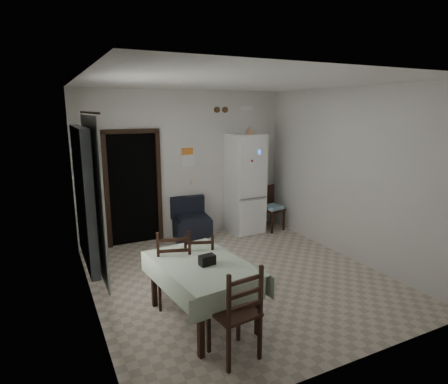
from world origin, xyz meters
TOP-DOWN VIEW (x-y plane):
  - ground at (0.00, 0.00)m, footprint 4.50×4.50m
  - ceiling at (0.00, 0.00)m, footprint 4.20×4.50m
  - wall_back at (0.00, 2.25)m, footprint 4.20×0.02m
  - wall_front at (0.00, -2.25)m, footprint 4.20×0.02m
  - wall_left at (-2.10, 0.00)m, footprint 0.02×4.50m
  - wall_right at (2.10, 0.00)m, footprint 0.02×4.50m
  - doorway at (-1.05, 2.45)m, footprint 1.06×0.52m
  - window_recess at (-2.15, -0.20)m, footprint 0.10×1.20m
  - curtain at (-2.04, -0.20)m, footprint 0.02×1.45m
  - curtain_rod at (-2.03, -0.20)m, footprint 0.02×1.60m
  - calendar at (0.05, 2.24)m, footprint 0.28×0.02m
  - calendar_image at (0.05, 2.23)m, footprint 0.24×0.01m
  - light_switch at (0.15, 2.24)m, footprint 0.08×0.02m
  - vent_left at (0.70, 2.23)m, footprint 0.12×0.03m
  - vent_right at (0.88, 2.23)m, footprint 0.12×0.03m
  - emergency_light at (1.35, 2.21)m, footprint 0.25×0.07m
  - fridge at (1.19, 1.93)m, footprint 0.70×0.70m
  - tan_cone at (1.24, 1.86)m, footprint 0.22×0.22m
  - navy_seat at (0.00, 1.93)m, footprint 0.77×0.75m
  - corner_chair at (1.76, 1.73)m, footprint 0.48×0.48m
  - dining_table at (-0.95, -0.83)m, footprint 1.11×1.54m
  - black_bag at (-0.92, -0.92)m, footprint 0.19×0.13m
  - dining_chair_far_left at (-1.12, -0.29)m, footprint 0.56×0.56m
  - dining_chair_far_right at (-0.77, -0.29)m, footprint 0.52×0.52m
  - dining_chair_near_head at (-0.93, -1.62)m, footprint 0.49×0.49m

SIDE VIEW (x-z plane):
  - ground at x=0.00m, z-range 0.00..0.00m
  - dining_table at x=-0.95m, z-range 0.00..0.75m
  - navy_seat at x=0.00m, z-range 0.00..0.83m
  - corner_chair at x=1.76m, z-range 0.00..0.94m
  - dining_chair_far_right at x=-0.77m, z-range 0.00..0.95m
  - dining_chair_near_head at x=-0.93m, z-range 0.00..1.04m
  - dining_chair_far_left at x=-1.12m, z-range 0.00..1.06m
  - black_bag at x=-0.92m, z-range 0.75..0.87m
  - fridge at x=1.19m, z-range 0.00..2.04m
  - doorway at x=-1.05m, z-range -0.05..2.17m
  - light_switch at x=0.15m, z-range 1.04..1.16m
  - wall_back at x=0.00m, z-range 0.00..2.90m
  - wall_front at x=0.00m, z-range 0.00..2.90m
  - wall_left at x=-2.10m, z-range 0.00..2.90m
  - wall_right at x=2.10m, z-range 0.00..2.90m
  - window_recess at x=-2.15m, z-range 0.75..2.35m
  - curtain at x=-2.04m, z-range 0.62..2.48m
  - calendar at x=0.05m, z-range 1.42..1.82m
  - calendar_image at x=0.05m, z-range 1.65..1.79m
  - tan_cone at x=1.24m, z-range 2.04..2.21m
  - curtain_rod at x=-2.03m, z-range 2.49..2.51m
  - vent_left at x=0.70m, z-range 2.46..2.58m
  - vent_right at x=0.88m, z-range 2.46..2.58m
  - emergency_light at x=1.35m, z-range 2.50..2.59m
  - ceiling at x=0.00m, z-range 2.89..2.91m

